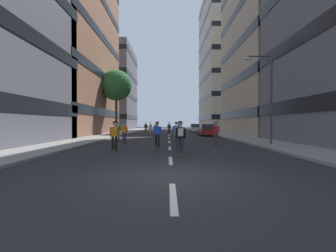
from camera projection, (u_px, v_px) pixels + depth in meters
name	position (u px, v px, depth m)	size (l,w,h in m)	color
ground_plane	(168.00, 135.00, 31.24)	(144.39, 144.39, 0.00)	#28282B
sidewalk_left	(116.00, 134.00, 34.21)	(3.39, 66.18, 0.14)	gray
sidewalk_right	(220.00, 134.00, 34.28)	(3.39, 66.18, 0.14)	gray
lane_markings	(168.00, 135.00, 32.67)	(0.16, 57.20, 0.01)	silver
building_left_mid	(59.00, 41.00, 32.84)	(12.32, 21.64, 26.79)	#9E6B51
building_left_far	(109.00, 89.00, 60.66)	(12.32, 17.73, 21.15)	slate
building_right_mid	(276.00, 17.00, 32.93)	(12.32, 17.28, 33.79)	#B2A893
building_right_far	(226.00, 62.00, 60.70)	(12.32, 21.08, 35.70)	#BCB29E
parked_car_near	(205.00, 130.00, 29.86)	(1.82, 4.40, 1.52)	maroon
parked_car_mid	(194.00, 128.00, 42.66)	(1.82, 4.40, 1.52)	silver
street_tree_near	(115.00, 85.00, 33.94)	(4.55, 4.55, 9.40)	#4C3823
streetlamp_right	(265.00, 89.00, 16.81)	(2.13, 0.30, 6.50)	#3F3F44
skater_0	(123.00, 131.00, 18.62)	(0.56, 0.92, 1.78)	brown
skater_1	(168.00, 127.00, 35.95)	(0.54, 0.91, 1.78)	brown
skater_2	(155.00, 128.00, 29.93)	(0.56, 0.92, 1.78)	brown
skater_3	(180.00, 136.00, 11.78)	(0.53, 0.90, 1.78)	brown
skater_4	(116.00, 130.00, 20.22)	(0.53, 0.90, 1.78)	brown
skater_5	(215.00, 132.00, 17.86)	(0.57, 0.92, 1.78)	brown
skater_6	(178.00, 130.00, 21.34)	(0.54, 0.91, 1.78)	brown
skater_7	(145.00, 127.00, 38.69)	(0.56, 0.92, 1.78)	brown
skater_8	(113.00, 135.00, 13.34)	(0.56, 0.92, 1.78)	brown
skater_9	(178.00, 134.00, 13.76)	(0.54, 0.91, 1.78)	brown
skater_10	(156.00, 133.00, 15.61)	(0.56, 0.92, 1.78)	brown
skater_11	(149.00, 127.00, 35.33)	(0.56, 0.92, 1.78)	brown
skater_12	(175.00, 131.00, 19.50)	(0.57, 0.92, 1.78)	brown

